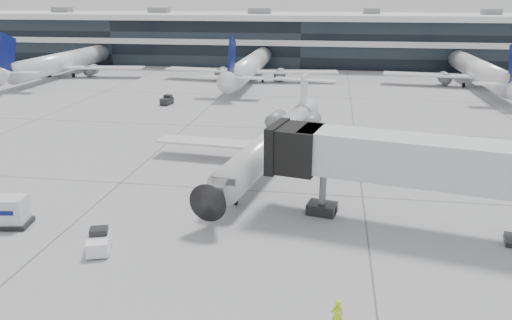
% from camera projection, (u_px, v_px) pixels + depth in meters
% --- Properties ---
extents(ground, '(220.00, 220.00, 0.00)m').
position_uv_depth(ground, '(237.00, 190.00, 40.52)').
color(ground, gray).
rests_on(ground, ground).
extents(terminal, '(170.00, 22.00, 10.00)m').
position_uv_depth(terminal, '(304.00, 41.00, 115.91)').
color(terminal, black).
rests_on(terminal, ground).
extents(bg_jet_left, '(32.00, 40.00, 9.60)m').
position_uv_depth(bg_jet_left, '(67.00, 76.00, 98.74)').
color(bg_jet_left, white).
rests_on(bg_jet_left, ground).
extents(bg_jet_center, '(32.00, 40.00, 9.60)m').
position_uv_depth(bg_jet_center, '(251.00, 80.00, 93.31)').
color(bg_jet_center, white).
rests_on(bg_jet_center, ground).
extents(bg_jet_right, '(32.00, 40.00, 9.60)m').
position_uv_depth(bg_jet_right, '(476.00, 86.00, 87.44)').
color(bg_jet_right, white).
rests_on(bg_jet_right, ground).
extents(regional_jet, '(23.27, 29.02, 6.72)m').
position_uv_depth(regional_jet, '(274.00, 141.00, 45.90)').
color(regional_jet, silver).
rests_on(regional_jet, ground).
extents(jet_bridge, '(20.15, 7.84, 6.50)m').
position_uv_depth(jet_bridge, '(436.00, 163.00, 32.11)').
color(jet_bridge, '#ABADB0').
rests_on(jet_bridge, ground).
extents(ramp_worker, '(0.74, 0.63, 1.70)m').
position_uv_depth(ramp_worker, '(337.00, 316.00, 23.15)').
color(ramp_worker, '#C9F91A').
rests_on(ramp_worker, ground).
extents(baggage_tug, '(1.87, 2.43, 1.36)m').
position_uv_depth(baggage_tug, '(99.00, 242.00, 30.57)').
color(baggage_tug, white).
rests_on(baggage_tug, ground).
extents(cargo_uld, '(2.77, 2.23, 2.04)m').
position_uv_depth(cargo_uld, '(10.00, 212.00, 33.83)').
color(cargo_uld, black).
rests_on(cargo_uld, ground).
extents(traffic_cone, '(0.56, 0.56, 0.62)m').
position_uv_depth(traffic_cone, '(256.00, 147.00, 50.81)').
color(traffic_cone, orange).
rests_on(traffic_cone, ground).
extents(far_tug, '(1.56, 2.28, 1.35)m').
position_uv_depth(far_tug, '(167.00, 100.00, 72.25)').
color(far_tug, black).
rests_on(far_tug, ground).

